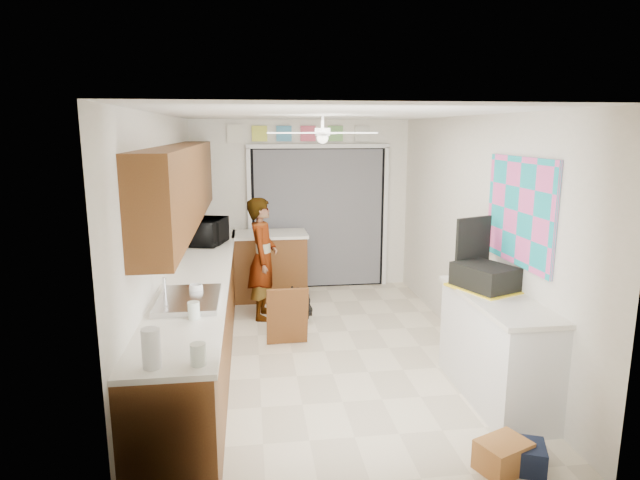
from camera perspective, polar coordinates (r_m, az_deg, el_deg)
name	(u,v)px	position (r m, az deg, el deg)	size (l,w,h in m)	color
floor	(325,351)	(5.91, 0.52, -11.79)	(5.00, 5.00, 0.00)	beige
ceiling	(325,114)	(5.42, 0.57, 13.25)	(5.00, 5.00, 0.00)	white
wall_back	(302,205)	(7.98, -1.99, 3.72)	(3.20, 3.20, 0.00)	white
wall_front	(385,323)	(3.16, 7.00, -8.75)	(3.20, 3.20, 0.00)	white
wall_left	(166,242)	(5.54, -16.07, -0.25)	(5.00, 5.00, 0.00)	white
wall_right	(472,234)	(5.97, 15.94, 0.58)	(5.00, 5.00, 0.00)	white
left_base_cabinets	(201,317)	(5.72, -12.61, -8.04)	(0.60, 4.80, 0.90)	brown
left_countertop	(200,273)	(5.58, -12.73, -3.49)	(0.62, 4.80, 0.04)	white
upper_cabinets	(182,185)	(5.63, -14.48, 5.69)	(0.32, 4.00, 0.80)	brown
sink_basin	(189,300)	(4.61, -13.82, -6.28)	(0.50, 0.76, 0.06)	silver
faucet	(165,290)	(4.61, -16.23, -5.19)	(0.03, 0.03, 0.22)	silver
peninsula_base	(270,267)	(7.61, -5.33, -2.86)	(1.00, 0.60, 0.90)	brown
peninsula_top	(270,234)	(7.51, -5.40, 0.62)	(1.04, 0.64, 0.04)	white
back_opening_recess	(318,219)	(8.01, -0.17, 2.30)	(2.00, 0.06, 2.10)	black
curtain_panel	(319,219)	(7.97, -0.14, 2.26)	(1.90, 0.03, 2.05)	slate
door_trim_left	(250,220)	(7.91, -7.49, 2.09)	(0.06, 0.04, 2.10)	white
door_trim_right	(385,217)	(8.17, 6.97, 2.41)	(0.06, 0.04, 2.10)	white
door_trim_head	(319,146)	(7.88, -0.15, 9.98)	(2.10, 0.04, 0.06)	white
header_frame_0	(259,134)	(7.84, -6.47, 11.21)	(0.22, 0.02, 0.22)	#D3DE4A
header_frame_1	(284,134)	(7.85, -3.87, 11.26)	(0.22, 0.02, 0.22)	#4895C2
header_frame_2	(308,134)	(7.88, -1.28, 11.28)	(0.22, 0.02, 0.22)	#D9516A
header_frame_3	(335,134)	(7.94, 1.65, 11.28)	(0.22, 0.02, 0.22)	#78B466
header_frame_4	(362,134)	(8.01, 4.53, 11.26)	(0.22, 0.02, 0.22)	silver
route66_sign	(235,134)	(7.84, -9.08, 11.14)	(0.22, 0.02, 0.26)	silver
right_counter_base	(496,350)	(5.04, 18.24, -11.09)	(0.50, 1.40, 0.90)	white
right_counter_top	(498,299)	(4.88, 18.48, -5.99)	(0.54, 1.44, 0.04)	white
abstract_painting	(519,211)	(5.00, 20.50, 2.89)	(0.03, 1.15, 0.95)	#FF5DB3
ceiling_fan	(323,133)	(5.62, 0.27, 11.35)	(1.14, 1.14, 0.24)	white
microwave	(207,232)	(6.85, -11.94, 0.89)	(0.58, 0.39, 0.32)	black
cup	(196,289)	(4.79, -13.08, -5.17)	(0.12, 0.12, 0.09)	white
jar_a	(198,354)	(3.41, -12.87, -11.80)	(0.10, 0.10, 0.14)	silver
jar_b	(194,310)	(4.19, -13.31, -7.33)	(0.09, 0.09, 0.13)	silver
paper_towel_roll	(151,348)	(3.42, -17.55, -10.95)	(0.11, 0.11, 0.25)	white
suitcase	(485,277)	(5.05, 17.16, -3.78)	(0.39, 0.51, 0.22)	black
suitcase_rim	(484,289)	(5.08, 17.08, -4.98)	(0.44, 0.58, 0.02)	yellow
suitcase_lid	(473,243)	(5.25, 16.02, -0.33)	(0.42, 0.03, 0.50)	black
cardboard_box	(503,456)	(4.24, 18.94, -20.92)	(0.35, 0.26, 0.22)	#C1793C
navy_crate	(521,456)	(4.30, 20.70, -20.72)	(0.31, 0.26, 0.19)	#131B31
cabinet_door_panel	(287,316)	(5.94, -3.50, -8.14)	(0.46, 0.03, 0.68)	brown
man	(263,258)	(6.74, -6.13, -1.97)	(0.56, 0.37, 1.54)	white
dog	(299,302)	(6.87, -2.26, -6.67)	(0.21, 0.48, 0.38)	black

